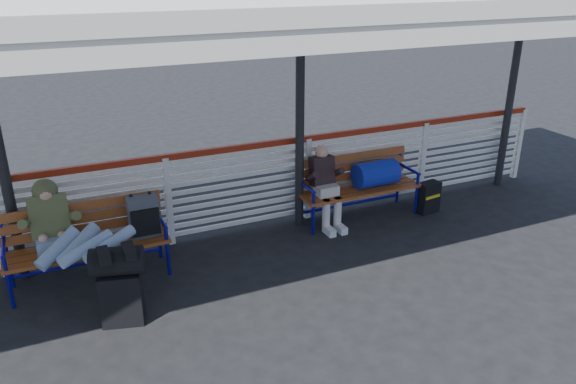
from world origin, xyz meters
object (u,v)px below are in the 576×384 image
luggage_stack (120,283)px  bench_left (106,229)px  suitcase_side (428,197)px  bench_right (367,177)px  companion_person (326,186)px  traveler_man (74,239)px

luggage_stack → bench_left: 1.04m
luggage_stack → suitcase_side: 4.70m
bench_right → suitcase_side: 1.02m
companion_person → suitcase_side: size_ratio=2.45×
suitcase_side → bench_left: bearing=170.5°
bench_right → suitcase_side: (0.91, -0.27, -0.37)m
traveler_man → luggage_stack: bearing=-63.3°
bench_right → traveler_man: traveler_man is taller
traveler_man → companion_person: size_ratio=1.43×
bench_left → bench_right: (3.66, 0.21, 0.00)m
traveler_man → suitcase_side: size_ratio=3.49×
traveler_man → companion_person: (3.34, 0.52, -0.12)m
traveler_man → companion_person: traveler_man is taller
bench_left → companion_person: companion_person is taller
companion_person → luggage_stack: bearing=-158.0°
bench_right → companion_person: size_ratio=1.57×
luggage_stack → traveler_man: 0.81m
luggage_stack → traveler_man: (-0.35, 0.69, 0.25)m
luggage_stack → suitcase_side: bearing=26.6°
bench_right → traveler_man: 4.07m
traveler_man → bench_left: bearing=42.7°
luggage_stack → companion_person: companion_person is taller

